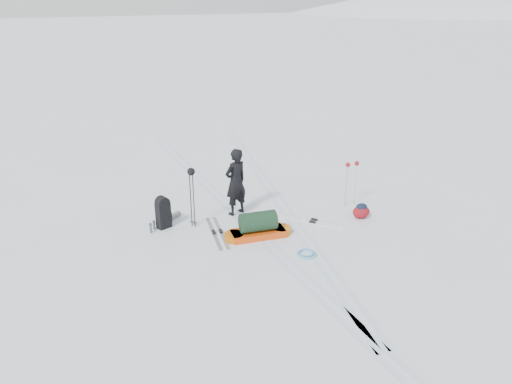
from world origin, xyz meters
The scene contains 14 objects.
ground centered at (0.00, 0.00, 0.00)m, with size 200.00×200.00×0.00m, color white.
snow_hill_backdrop centered at (62.69, 84.02, -69.02)m, with size 359.50×192.00×162.45m.
ski_tracks centered at (0.61, 0.88, 0.00)m, with size 3.38×17.97×0.01m.
skier centered at (-0.07, 1.13, 0.90)m, with size 0.66×0.43×1.80m, color black.
pulk_sled centered at (-0.01, -0.30, 0.24)m, with size 1.70×0.64×0.64m.
expedition_rucksack centered at (-1.98, 1.07, 0.39)m, with size 0.75×0.79×0.84m.
ski_poles_black centered at (-1.31, 0.82, 1.27)m, with size 0.19×0.19×1.56m.
ski_poles_silver centered at (3.02, 0.50, 1.06)m, with size 0.41×0.13×1.27m.
touring_skis_grey centered at (-0.88, 0.23, 0.01)m, with size 0.45×1.79×0.07m.
touring_skis_white centered at (1.60, -0.08, 0.01)m, with size 1.33×1.34×0.06m.
rope_coil centered at (0.68, -1.52, 0.03)m, with size 0.53×0.53×0.05m.
small_daypack centered at (2.87, -0.31, 0.19)m, with size 0.49×0.37×0.40m.
thermos_pair centered at (-2.33, 0.93, 0.12)m, with size 0.18×0.23×0.25m.
stuff_sack centered at (-0.11, -0.22, 0.12)m, with size 0.42×0.35×0.23m.
Camera 1 is at (-3.99, -10.26, 5.59)m, focal length 35.00 mm.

